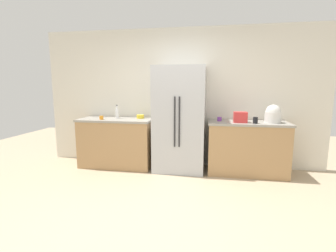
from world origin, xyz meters
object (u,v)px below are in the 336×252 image
at_px(rice_cooker, 273,114).
at_px(cup_c, 101,118).
at_px(toaster, 240,117).
at_px(bowl_a, 140,117).
at_px(bottle_a, 117,113).
at_px(cup_a, 255,120).
at_px(refrigerator, 179,119).
at_px(cup_b, 219,119).

bearing_deg(rice_cooker, cup_c, -177.62).
distance_m(toaster, bowl_a, 1.85).
xyz_separation_m(bottle_a, cup_a, (2.51, -0.26, -0.05)).
bearing_deg(refrigerator, toaster, -4.70).
bearing_deg(cup_c, refrigerator, 5.59).
bearing_deg(toaster, bottle_a, 175.52).
bearing_deg(refrigerator, cup_a, -7.23).
relative_size(refrigerator, cup_a, 17.44).
xyz_separation_m(rice_cooker, cup_a, (-0.31, -0.15, -0.09)).
bearing_deg(refrigerator, bottle_a, 175.71).
height_order(refrigerator, cup_a, refrigerator).
height_order(toaster, cup_b, toaster).
distance_m(refrigerator, rice_cooker, 1.60).
xyz_separation_m(bottle_a, cup_b, (1.94, -0.05, -0.07)).
height_order(cup_b, cup_c, same).
xyz_separation_m(cup_b, bowl_a, (-1.49, 0.10, -0.00)).
distance_m(rice_cooker, cup_c, 3.04).
bearing_deg(bottle_a, bowl_a, 7.23).
relative_size(cup_b, cup_c, 1.07).
bearing_deg(rice_cooker, refrigerator, 179.46).
height_order(bottle_a, bowl_a, bottle_a).
bearing_deg(toaster, cup_a, -18.13).
xyz_separation_m(rice_cooker, cup_b, (-0.88, 0.06, -0.11)).
distance_m(cup_c, bowl_a, 0.72).
distance_m(cup_b, bowl_a, 1.49).
relative_size(cup_a, cup_c, 1.49).
height_order(toaster, bowl_a, toaster).
height_order(refrigerator, rice_cooker, refrigerator).
xyz_separation_m(refrigerator, cup_c, (-1.44, -0.14, 0.02)).
bearing_deg(bottle_a, cup_b, -1.33).
relative_size(bottle_a, cup_c, 3.55).
bearing_deg(cup_a, cup_c, 179.54).
height_order(rice_cooker, bowl_a, rice_cooker).
distance_m(toaster, cup_c, 2.50).
bearing_deg(bowl_a, refrigerator, -10.82).
bearing_deg(bottle_a, cup_a, -5.80).
relative_size(rice_cooker, cup_c, 4.23).
bearing_deg(cup_a, rice_cooker, 25.87).
bearing_deg(cup_c, cup_b, 4.99).
bearing_deg(bottle_a, rice_cooker, -2.17).
distance_m(cup_a, cup_c, 2.73).
relative_size(bottle_a, cup_a, 2.39).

